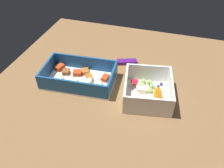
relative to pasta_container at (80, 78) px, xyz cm
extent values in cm
cube|color=brown|center=(12.95, 0.84, -2.65)|extent=(80.00, 80.00, 2.00)
cube|color=white|center=(-0.11, -0.01, -1.35)|extent=(22.88, 14.75, 0.60)
cube|color=#19518C|center=(-10.78, -0.78, 1.34)|extent=(1.55, 13.21, 4.77)
cube|color=#19518C|center=(10.55, 0.77, 1.34)|extent=(1.55, 13.21, 4.77)
cube|color=#19518C|center=(-0.57, 6.28, 1.34)|extent=(20.78, 2.10, 4.77)
cube|color=#19518C|center=(0.34, -6.29, 1.34)|extent=(20.78, 2.10, 4.77)
ellipsoid|color=beige|center=(8.35, -2.17, -0.35)|extent=(2.17, 2.43, 1.00)
ellipsoid|color=beige|center=(-5.76, -1.73, -0.11)|extent=(3.22, 2.83, 1.34)
ellipsoid|color=beige|center=(3.50, -0.62, -0.05)|extent=(2.12, 2.94, 1.43)
ellipsoid|color=beige|center=(3.80, -2.95, -0.12)|extent=(3.17, 2.76, 1.32)
ellipsoid|color=beige|center=(6.71, -0.57, -0.05)|extent=(3.47, 3.14, 1.43)
ellipsoid|color=beige|center=(-0.57, -1.53, -0.32)|extent=(1.83, 2.32, 1.04)
ellipsoid|color=beige|center=(-6.39, -4.20, -0.34)|extent=(2.13, 2.43, 1.02)
ellipsoid|color=beige|center=(-0.18, -3.90, -0.02)|extent=(3.55, 3.12, 1.48)
ellipsoid|color=beige|center=(6.20, -3.94, -0.13)|extent=(3.19, 2.85, 1.32)
cube|color=brown|center=(-5.70, 1.94, -0.40)|extent=(2.77, 3.00, 1.30)
cube|color=red|center=(-1.84, 2.43, -0.35)|extent=(3.36, 3.08, 1.41)
cube|color=red|center=(-8.72, 3.48, -0.30)|extent=(2.99, 3.57, 1.51)
cube|color=#AD5B1E|center=(0.30, 4.21, -0.50)|extent=(3.09, 3.48, 1.11)
cube|color=red|center=(7.61, 2.68, -0.42)|extent=(2.25, 3.19, 1.27)
cube|color=#AD5B1E|center=(2.55, 1.67, -0.51)|extent=(3.37, 3.73, 1.08)
cube|color=#387A33|center=(-1.37, -2.98, -0.95)|extent=(0.60, 0.40, 0.20)
cube|color=#387A33|center=(-1.87, -3.64, -0.95)|extent=(0.60, 0.40, 0.20)
cube|color=#387A33|center=(-3.06, -2.15, -0.95)|extent=(0.60, 0.40, 0.20)
cube|color=#387A33|center=(-0.91, -4.87, -0.95)|extent=(0.60, 0.40, 0.20)
cube|color=#387A33|center=(-3.21, -4.23, -0.95)|extent=(0.60, 0.40, 0.20)
cube|color=white|center=(21.75, -0.80, -1.35)|extent=(15.84, 17.10, 0.60)
cube|color=white|center=(15.42, -1.91, 1.83)|extent=(3.19, 14.87, 5.75)
cube|color=white|center=(28.08, 0.31, 1.83)|extent=(3.19, 14.87, 5.75)
cube|color=white|center=(20.50, 6.29, 1.83)|extent=(12.16, 2.71, 5.75)
cube|color=white|center=(23.00, -7.89, 1.83)|extent=(12.16, 2.71, 5.75)
ellipsoid|color=orange|center=(24.83, -1.93, 1.26)|extent=(4.30, 4.99, 4.42)
cube|color=#F4EACC|center=(19.70, 0.18, -0.21)|extent=(3.35, 2.92, 1.68)
cube|color=#F4EACC|center=(18.41, -3.35, -0.14)|extent=(2.58, 3.25, 1.82)
cube|color=#F4EACC|center=(18.96, -6.21, -0.28)|extent=(2.53, 2.99, 1.55)
sphere|color=#9ECC60|center=(22.52, 3.06, -0.28)|extent=(1.54, 1.54, 1.54)
sphere|color=#9ECC60|center=(19.56, 4.21, -0.24)|extent=(1.63, 1.63, 1.63)
sphere|color=#9ECC60|center=(22.31, 0.83, -0.25)|extent=(1.60, 1.60, 1.60)
sphere|color=#9ECC60|center=(21.51, 4.45, -0.24)|extent=(1.63, 1.63, 1.63)
sphere|color=#9ECC60|center=(19.67, 2.43, -0.22)|extent=(1.67, 1.67, 1.67)
cone|color=red|center=(17.23, 2.11, -0.06)|extent=(2.48, 2.48, 1.99)
sphere|color=navy|center=(24.32, 3.77, -0.60)|extent=(0.90, 0.90, 0.90)
sphere|color=navy|center=(25.10, 5.02, -0.52)|extent=(1.06, 1.06, 1.06)
sphere|color=navy|center=(23.77, 1.58, -0.58)|extent=(0.94, 0.94, 0.94)
sphere|color=navy|center=(24.78, 2.15, -0.52)|extent=(1.06, 1.06, 1.06)
cube|color=#51197A|center=(11.90, 14.13, -1.05)|extent=(7.40, 4.60, 1.20)
camera|label=1|loc=(25.90, -50.42, 45.33)|focal=36.51mm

